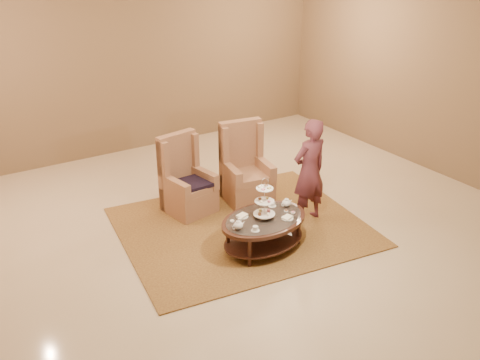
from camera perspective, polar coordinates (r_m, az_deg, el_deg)
ground at (r=7.37m, az=0.86°, el=-6.13°), size 8.00×8.00×0.00m
ceiling at (r=7.37m, az=0.86°, el=-6.13°), size 8.00×8.00×0.02m
wall_back at (r=10.12m, az=-11.91°, el=12.63°), size 8.00×0.04×3.50m
wall_right at (r=9.39m, az=22.18°, el=10.44°), size 0.04×8.00×3.50m
rug at (r=7.60m, az=0.17°, el=-5.00°), size 3.61×3.14×0.02m
tea_table at (r=6.94m, az=2.56°, el=-4.67°), size 1.31×0.97×1.02m
armchair_left at (r=7.93m, az=-5.81°, el=-0.64°), size 0.74×0.75×1.17m
armchair_right at (r=8.22m, az=0.53°, el=0.56°), size 0.77×0.79×1.23m
person at (r=7.54m, az=7.41°, el=0.93°), size 0.57×0.39×1.53m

